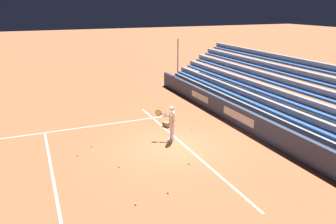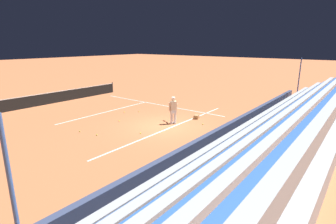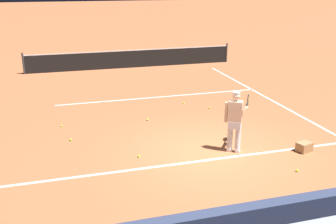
# 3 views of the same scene
# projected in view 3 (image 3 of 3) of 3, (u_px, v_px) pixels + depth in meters

# --- Properties ---
(ground_plane) EXTENTS (160.00, 160.00, 0.00)m
(ground_plane) POSITION_uv_depth(u_px,v_px,m) (211.00, 151.00, 10.89)
(ground_plane) COLOR #B7663D
(court_baseline_white) EXTENTS (12.00, 0.10, 0.01)m
(court_baseline_white) POSITION_uv_depth(u_px,v_px,m) (218.00, 159.00, 10.43)
(court_baseline_white) COLOR white
(court_baseline_white) RESTS_ON ground
(court_sideline_white) EXTENTS (0.10, 12.00, 0.01)m
(court_sideline_white) POSITION_uv_depth(u_px,v_px,m) (269.00, 99.00, 15.60)
(court_sideline_white) COLOR white
(court_sideline_white) RESTS_ON ground
(court_service_line_white) EXTENTS (8.22, 0.10, 0.01)m
(court_service_line_white) POSITION_uv_depth(u_px,v_px,m) (160.00, 97.00, 15.89)
(court_service_line_white) COLOR white
(court_service_line_white) RESTS_ON ground
(back_wall_sponsor_board) EXTENTS (22.86, 0.25, 1.10)m
(back_wall_sponsor_board) POSITION_uv_depth(u_px,v_px,m) (309.00, 224.00, 6.74)
(back_wall_sponsor_board) COLOR #384260
(back_wall_sponsor_board) RESTS_ON ground
(tennis_player) EXTENTS (0.95, 0.84, 1.71)m
(tennis_player) POSITION_uv_depth(u_px,v_px,m) (235.00, 121.00, 10.61)
(tennis_player) COLOR silver
(tennis_player) RESTS_ON ground
(ball_box_cardboard) EXTENTS (0.47, 0.40, 0.26)m
(ball_box_cardboard) POSITION_uv_depth(u_px,v_px,m) (304.00, 147.00, 10.85)
(ball_box_cardboard) COLOR #A87F51
(ball_box_cardboard) RESTS_ON ground
(tennis_ball_far_right) EXTENTS (0.07, 0.07, 0.07)m
(tennis_ball_far_right) POSITION_uv_depth(u_px,v_px,m) (71.00, 140.00, 11.59)
(tennis_ball_far_right) COLOR #CCE533
(tennis_ball_far_right) RESTS_ON ground
(tennis_ball_by_box) EXTENTS (0.07, 0.07, 0.07)m
(tennis_ball_by_box) POSITION_uv_depth(u_px,v_px,m) (209.00, 107.00, 14.49)
(tennis_ball_by_box) COLOR #CCE533
(tennis_ball_by_box) RESTS_ON ground
(tennis_ball_stray_back) EXTENTS (0.07, 0.07, 0.07)m
(tennis_ball_stray_back) POSITION_uv_depth(u_px,v_px,m) (148.00, 120.00, 13.25)
(tennis_ball_stray_back) COLOR #CCE533
(tennis_ball_stray_back) RESTS_ON ground
(tennis_ball_midcourt) EXTENTS (0.07, 0.07, 0.07)m
(tennis_ball_midcourt) POSITION_uv_depth(u_px,v_px,m) (61.00, 126.00, 12.68)
(tennis_ball_midcourt) COLOR #CCE533
(tennis_ball_midcourt) RESTS_ON ground
(tennis_ball_near_player) EXTENTS (0.07, 0.07, 0.07)m
(tennis_ball_near_player) POSITION_uv_depth(u_px,v_px,m) (139.00, 156.00, 10.50)
(tennis_ball_near_player) COLOR #CCE533
(tennis_ball_near_player) RESTS_ON ground
(tennis_ball_far_left) EXTENTS (0.07, 0.07, 0.07)m
(tennis_ball_far_left) POSITION_uv_depth(u_px,v_px,m) (297.00, 171.00, 9.72)
(tennis_ball_far_left) COLOR #CCE533
(tennis_ball_far_left) RESTS_ON ground
(tennis_ball_toward_net) EXTENTS (0.07, 0.07, 0.07)m
(tennis_ball_toward_net) POSITION_uv_depth(u_px,v_px,m) (184.00, 103.00, 14.99)
(tennis_ball_toward_net) COLOR #CCE533
(tennis_ball_toward_net) RESTS_ON ground
(tennis_net) EXTENTS (11.09, 0.09, 1.07)m
(tennis_net) POSITION_uv_depth(u_px,v_px,m) (132.00, 59.00, 21.01)
(tennis_net) COLOR #33383D
(tennis_net) RESTS_ON ground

